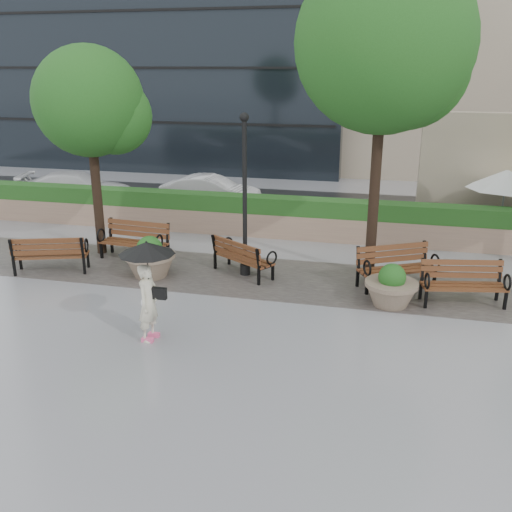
% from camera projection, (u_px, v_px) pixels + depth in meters
% --- Properties ---
extents(ground, '(100.00, 100.00, 0.00)m').
position_uv_depth(ground, '(219.00, 321.00, 12.96)').
color(ground, gray).
rests_on(ground, ground).
extents(cobble_strip, '(28.00, 3.20, 0.01)m').
position_uv_depth(cobble_strip, '(251.00, 276.00, 15.72)').
color(cobble_strip, '#383330').
rests_on(cobble_strip, ground).
extents(hedge_wall, '(24.00, 0.80, 1.35)m').
position_uv_depth(hedge_wall, '(280.00, 217.00, 19.20)').
color(hedge_wall, tan).
rests_on(hedge_wall, ground).
extents(asphalt_street, '(40.00, 7.00, 0.00)m').
position_uv_depth(asphalt_street, '(299.00, 209.00, 23.10)').
color(asphalt_street, black).
rests_on(asphalt_street, ground).
extents(bench_0, '(2.12, 1.38, 1.06)m').
position_uv_depth(bench_0, '(52.00, 261.00, 15.94)').
color(bench_0, brown).
rests_on(bench_0, ground).
extents(bench_1, '(2.12, 1.00, 1.10)m').
position_uv_depth(bench_1, '(135.00, 248.00, 17.03)').
color(bench_1, brown).
rests_on(bench_1, ground).
extents(bench_2, '(1.98, 1.64, 1.01)m').
position_uv_depth(bench_2, '(243.00, 264.00, 15.75)').
color(bench_2, brown).
rests_on(bench_2, ground).
extents(bench_3, '(2.14, 1.67, 1.08)m').
position_uv_depth(bench_3, '(396.00, 275.00, 14.85)').
color(bench_3, brown).
rests_on(bench_3, ground).
extents(bench_4, '(2.07, 1.14, 1.05)m').
position_uv_depth(bench_4, '(462.00, 292.00, 13.78)').
color(bench_4, brown).
rests_on(bench_4, ground).
extents(planter_left, '(1.37, 1.37, 1.15)m').
position_uv_depth(planter_left, '(150.00, 261.00, 15.56)').
color(planter_left, '#7F6B56').
rests_on(planter_left, ground).
extents(planter_right, '(1.27, 1.27, 1.06)m').
position_uv_depth(planter_right, '(391.00, 290.00, 13.67)').
color(planter_right, '#7F6B56').
rests_on(planter_right, ground).
extents(lamppost, '(0.28, 0.28, 4.39)m').
position_uv_depth(lamppost, '(245.00, 206.00, 15.23)').
color(lamppost, black).
rests_on(lamppost, ground).
extents(tree_0, '(3.28, 3.15, 6.12)m').
position_uv_depth(tree_0, '(95.00, 106.00, 16.32)').
color(tree_0, black).
rests_on(tree_0, ground).
extents(tree_1, '(4.44, 4.44, 8.27)m').
position_uv_depth(tree_1, '(390.00, 49.00, 14.02)').
color(tree_1, black).
rests_on(tree_1, ground).
extents(patio_umb_white, '(2.50, 2.50, 2.30)m').
position_uv_depth(patio_umb_white, '(506.00, 180.00, 18.51)').
color(patio_umb_white, black).
rests_on(patio_umb_white, ground).
extents(car_left, '(4.92, 2.96, 1.33)m').
position_uv_depth(car_left, '(78.00, 188.00, 23.63)').
color(car_left, silver).
rests_on(car_left, ground).
extents(car_right, '(4.03, 1.50, 1.31)m').
position_uv_depth(car_right, '(211.00, 192.00, 22.98)').
color(car_right, silver).
rests_on(car_right, ground).
extents(pedestrian, '(1.16, 1.16, 2.14)m').
position_uv_depth(pedestrian, '(148.00, 281.00, 11.73)').
color(pedestrian, beige).
rests_on(pedestrian, ground).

